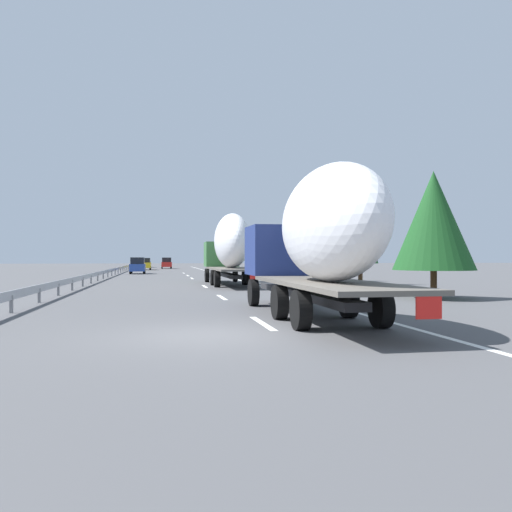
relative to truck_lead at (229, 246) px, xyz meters
name	(u,v)px	position (x,y,z in m)	size (l,w,h in m)	color
ground_plane	(171,277)	(17.41, 3.60, -2.67)	(260.00, 260.00, 0.00)	#4C4C4F
lane_stripe_0	(262,323)	(-20.59, 1.80, -2.66)	(3.20, 0.20, 0.01)	white
lane_stripe_1	(222,297)	(-10.78, 1.80, -2.66)	(3.20, 0.20, 0.01)	white
lane_stripe_2	(205,286)	(-1.34, 1.80, -2.66)	(3.20, 0.20, 0.01)	white
lane_stripe_3	(192,278)	(12.40, 1.80, -2.66)	(3.20, 0.20, 0.01)	white
lane_stripe_4	(188,276)	(19.91, 1.80, -2.66)	(3.20, 0.20, 0.01)	white
lane_stripe_5	(184,273)	(28.97, 1.80, -2.66)	(3.20, 0.20, 0.01)	white
edge_line_right	(220,275)	(22.41, -1.90, -2.66)	(110.00, 0.20, 0.01)	white
truck_lead	(229,246)	(0.00, 0.00, 0.00)	(13.24, 2.55, 4.80)	#387038
truck_trailing	(317,236)	(-20.01, 0.00, -0.16)	(12.46, 2.55, 4.45)	navy
car_yellow_coupe	(145,264)	(47.72, 7.00, -1.72)	(4.62, 1.86, 1.87)	gold
car_blue_sedan	(138,266)	(27.18, 7.27, -1.71)	(4.02, 1.75, 1.93)	#28479E
car_black_suv	(146,263)	(69.12, 7.40, -1.76)	(4.02, 1.86, 1.78)	black
car_red_compact	(167,263)	(56.56, 3.56, -1.70)	(4.05, 1.78, 1.95)	red
road_sign	(233,253)	(20.51, -3.10, -0.31)	(0.10, 0.90, 3.42)	gray
tree_0	(360,231)	(-0.99, -9.06, 1.11)	(2.45, 2.45, 6.09)	#472D19
tree_1	(246,250)	(52.46, -9.87, 0.54)	(3.16, 3.16, 5.01)	#472D19
tree_2	(260,244)	(34.64, -8.90, 1.17)	(3.00, 3.00, 6.21)	#472D19
tree_3	(346,229)	(-0.39, -8.27, 1.25)	(3.57, 3.57, 6.05)	#472D19
tree_4	(329,231)	(4.80, -8.71, 1.40)	(3.20, 3.20, 6.33)	#472D19
tree_5	(434,221)	(-13.17, -7.71, 0.92)	(3.72, 3.72, 5.87)	#472D19
guardrail_median	(112,270)	(20.41, 9.60, -2.09)	(94.00, 0.10, 0.76)	#9EA0A5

